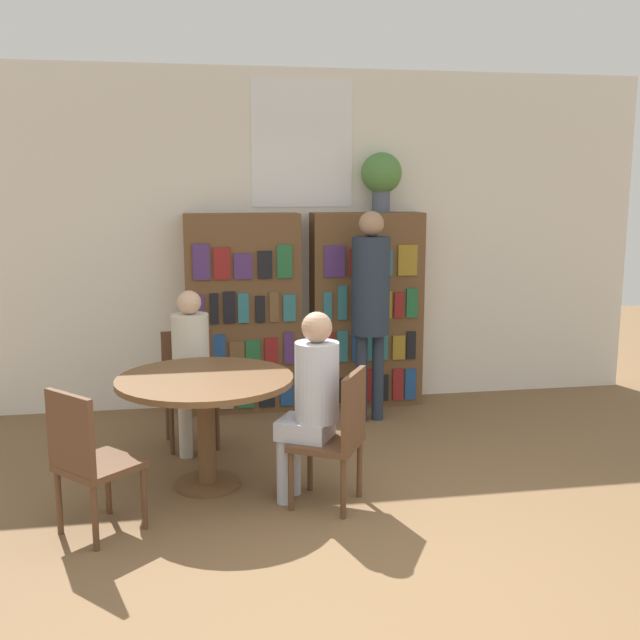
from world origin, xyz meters
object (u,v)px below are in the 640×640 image
chair_near_camera (88,457)px  librarian_standing (371,293)px  bookshelf_right (366,310)px  seated_reader_right (311,395)px  bookshelf_left (243,314)px  seated_reader_left (192,361)px  flower_vase (381,176)px  chair_far_side (338,432)px  reading_table (205,396)px  chair_left_side (190,382)px

chair_near_camera → librarian_standing: (2.09, 1.83, 0.62)m
bookshelf_right → seated_reader_right: bookshelf_right is taller
bookshelf_left → seated_reader_left: 1.10m
bookshelf_right → seated_reader_right: bearing=-112.2°
flower_vase → chair_far_side: flower_vase is taller
chair_near_camera → seated_reader_right: size_ratio=0.71×
chair_near_camera → seated_reader_left: bearing=113.9°
bookshelf_right → librarian_standing: (-0.09, -0.50, 0.23)m
flower_vase → seated_reader_right: (-0.98, -2.09, -1.37)m
bookshelf_left → reading_table: size_ratio=1.51×
bookshelf_left → flower_vase: flower_vase is taller
reading_table → chair_near_camera: 0.93m
reading_table → seated_reader_right: seated_reader_right is taller
chair_left_side → flower_vase: bearing=-161.3°
bookshelf_left → chair_left_side: bearing=-121.0°
chair_near_camera → seated_reader_right: seated_reader_right is taller
reading_table → chair_far_side: chair_far_side is taller
flower_vase → chair_near_camera: 3.65m
seated_reader_left → seated_reader_right: bearing=117.0°
reading_table → chair_near_camera: bearing=-137.6°
bookshelf_right → flower_vase: flower_vase is taller
bookshelf_left → chair_near_camera: bearing=-114.4°
chair_left_side → librarian_standing: (1.51, 0.30, 0.62)m
chair_near_camera → seated_reader_left: seated_reader_left is taller
bookshelf_right → librarian_standing: librarian_standing is taller
bookshelf_left → seated_reader_right: 2.11m
bookshelf_right → chair_near_camera: bookshelf_right is taller
bookshelf_left → chair_near_camera: 2.59m
bookshelf_left → librarian_standing: bearing=-25.9°
seated_reader_right → flower_vase: bearing=4.6°
chair_left_side → librarian_standing: librarian_standing is taller
bookshelf_right → seated_reader_right: 2.26m
reading_table → seated_reader_left: 0.75m
bookshelf_left → bookshelf_right: (1.12, 0.00, -0.00)m
chair_near_camera → flower_vase: bearing=93.1°
seated_reader_right → librarian_standing: bearing=3.8°
bookshelf_right → seated_reader_left: (-1.58, -0.98, -0.18)m
bookshelf_left → chair_near_camera: (-1.06, -2.34, -0.39)m
chair_far_side → seated_reader_right: (-0.15, 0.09, 0.22)m
chair_near_camera → librarian_standing: librarian_standing is taller
chair_left_side → seated_reader_right: seated_reader_right is taller
chair_far_side → seated_reader_right: 0.28m
bookshelf_left → chair_far_side: 2.24m
flower_vase → reading_table: 2.77m
chair_far_side → bookshelf_left: bearing=40.6°
seated_reader_left → librarian_standing: size_ratio=0.68×
chair_far_side → seated_reader_right: bearing=90.0°
reading_table → seated_reader_left: seated_reader_left is taller
bookshelf_left → flower_vase: bearing=0.2°
flower_vase → reading_table: bearing=-133.3°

